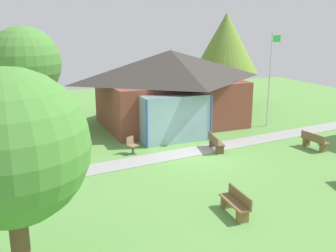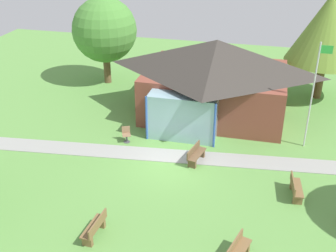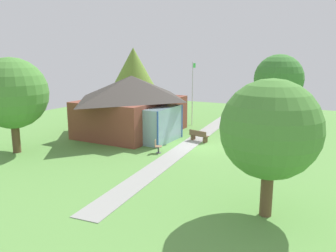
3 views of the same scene
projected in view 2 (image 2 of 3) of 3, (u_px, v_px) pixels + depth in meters
name	position (u px, v px, depth m)	size (l,w,h in m)	color
ground_plane	(169.00, 164.00, 21.12)	(44.00, 44.00, 0.00)	#609947
pavilion	(214.00, 77.00, 25.13)	(9.23, 7.74, 4.66)	brown
footpath	(172.00, 156.00, 21.76)	(24.33, 1.30, 0.03)	#999993
flagpole	(313.00, 92.00, 21.27)	(0.64, 0.08, 5.71)	silver
bench_mid_right	(295.00, 188.00, 18.57)	(0.58, 1.53, 0.84)	brown
bench_front_right	(237.00, 251.00, 15.16)	(0.86, 1.56, 0.84)	brown
bench_front_center	(95.00, 228.00, 16.27)	(0.54, 1.53, 0.84)	brown
bench_rear_near_path	(196.00, 155.00, 21.10)	(0.76, 1.56, 0.84)	brown
patio_chair_west	(126.00, 135.00, 22.96)	(0.58, 0.58, 0.86)	#8C6B4C
tree_behind_pavilion_left	(105.00, 30.00, 29.31)	(4.49, 4.49, 6.11)	brown
tree_behind_pavilion_right	(329.00, 27.00, 26.38)	(4.98, 4.98, 7.03)	brown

